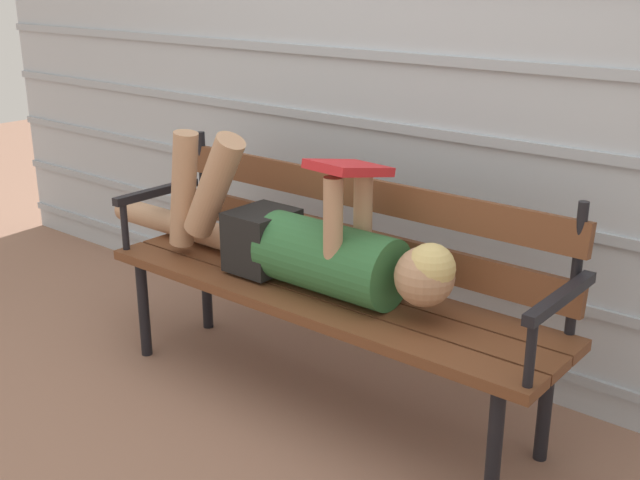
# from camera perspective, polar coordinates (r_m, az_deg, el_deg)

# --- Properties ---
(ground_plane) EXTENTS (12.00, 12.00, 0.00)m
(ground_plane) POSITION_cam_1_polar(r_m,az_deg,el_deg) (2.86, -1.49, -12.36)
(ground_plane) COLOR #936B56
(house_siding) EXTENTS (5.28, 0.08, 2.37)m
(house_siding) POSITION_cam_1_polar(r_m,az_deg,el_deg) (2.99, 6.87, 12.97)
(house_siding) COLOR #B2BCC6
(house_siding) RESTS_ON ground
(park_bench) EXTENTS (1.76, 0.45, 0.86)m
(park_bench) POSITION_cam_1_polar(r_m,az_deg,el_deg) (2.77, 0.88, -2.29)
(park_bench) COLOR brown
(park_bench) RESTS_ON ground
(reclining_person) EXTENTS (1.68, 0.27, 0.51)m
(reclining_person) POSITION_cam_1_polar(r_m,az_deg,el_deg) (2.75, -1.62, -0.11)
(reclining_person) COLOR #33703D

